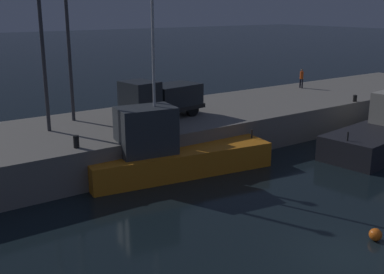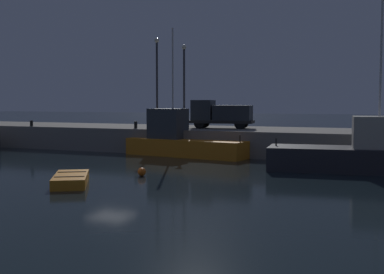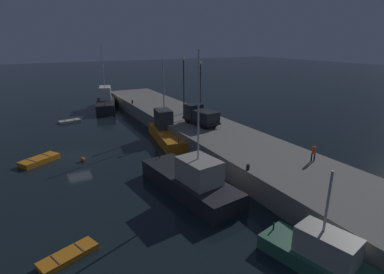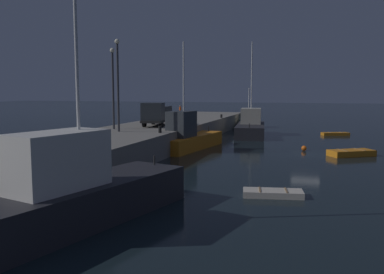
# 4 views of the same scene
# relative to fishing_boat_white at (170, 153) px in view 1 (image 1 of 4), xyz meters

# --- Properties ---
(ground_plane) EXTENTS (320.00, 320.00, 0.00)m
(ground_plane) POSITION_rel_fishing_boat_white_xyz_m (0.39, -11.03, -1.17)
(ground_plane) COLOR black
(pier_quay) EXTENTS (61.27, 8.56, 2.04)m
(pier_quay) POSITION_rel_fishing_boat_white_xyz_m (0.39, 4.37, -0.15)
(pier_quay) COLOR gray
(pier_quay) RESTS_ON ground
(fishing_boat_white) EXTENTS (10.38, 4.19, 10.15)m
(fishing_boat_white) POSITION_rel_fishing_boat_white_xyz_m (0.00, 0.00, 0.00)
(fishing_boat_white) COLOR orange
(fishing_boat_white) RESTS_ON ground
(mooring_buoy_near) EXTENTS (0.49, 0.49, 0.49)m
(mooring_buoy_near) POSITION_rel_fishing_boat_white_xyz_m (2.32, -10.79, -0.93)
(mooring_buoy_near) COLOR orange
(mooring_buoy_near) RESTS_ON ground
(lamp_post_west) EXTENTS (0.44, 0.44, 8.08)m
(lamp_post_west) POSITION_rel_fishing_boat_white_xyz_m (-4.70, 4.92, 5.58)
(lamp_post_west) COLOR #38383D
(lamp_post_west) RESTS_ON pier_quay
(lamp_post_east) EXTENTS (0.44, 0.44, 7.54)m
(lamp_post_east) POSITION_rel_fishing_boat_white_xyz_m (-2.67, 6.48, 5.30)
(lamp_post_east) COLOR #38383D
(lamp_post_east) RESTS_ON pier_quay
(utility_truck) EXTENTS (5.61, 2.75, 2.41)m
(utility_truck) POSITION_rel_fishing_boat_white_xyz_m (1.83, 3.94, 2.11)
(utility_truck) COLOR black
(utility_truck) RESTS_ON pier_quay
(dockworker) EXTENTS (0.35, 0.41, 1.58)m
(dockworker) POSITION_rel_fishing_boat_white_xyz_m (17.23, 6.64, 1.76)
(dockworker) COLOR black
(dockworker) RESTS_ON pier_quay
(bollard_central) EXTENTS (0.28, 0.28, 0.61)m
(bollard_central) POSITION_rel_fishing_boat_white_xyz_m (-4.74, 0.98, 1.17)
(bollard_central) COLOR black
(bollard_central) RESTS_ON pier_quay
(bollard_east) EXTENTS (0.28, 0.28, 0.47)m
(bollard_east) POSITION_rel_fishing_boat_white_xyz_m (15.94, 0.40, 1.10)
(bollard_east) COLOR black
(bollard_east) RESTS_ON pier_quay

